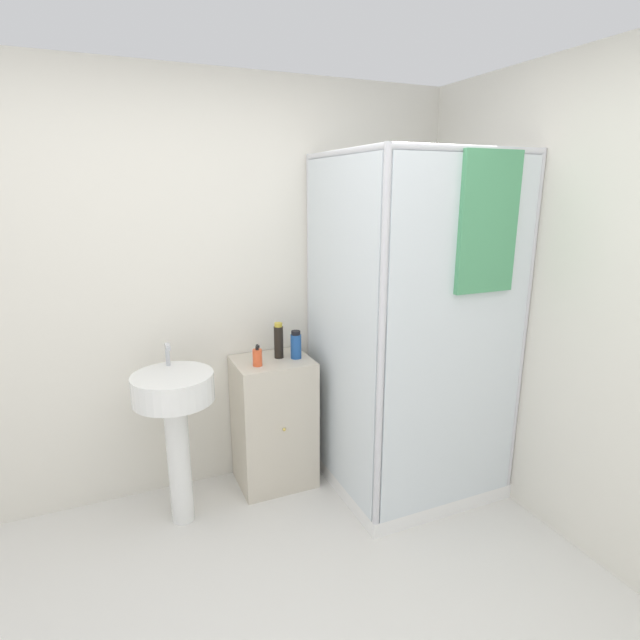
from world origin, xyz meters
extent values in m
cube|color=silver|center=(0.00, 1.70, 1.25)|extent=(6.40, 0.06, 2.50)
cube|color=white|center=(1.19, 1.19, 0.04)|extent=(0.96, 0.96, 0.09)
cylinder|color=silver|center=(1.65, 1.65, 1.03)|extent=(0.04, 0.04, 2.05)
cylinder|color=silver|center=(0.73, 1.65, 1.03)|extent=(0.04, 0.04, 2.05)
cylinder|color=silver|center=(1.65, 0.73, 1.03)|extent=(0.04, 0.04, 2.05)
cylinder|color=silver|center=(0.73, 0.73, 1.03)|extent=(0.04, 0.04, 2.05)
cylinder|color=silver|center=(1.19, 0.73, 2.03)|extent=(0.92, 0.04, 0.04)
cylinder|color=silver|center=(1.19, 1.65, 2.03)|extent=(0.92, 0.04, 0.04)
cylinder|color=silver|center=(0.73, 1.19, 2.03)|extent=(0.04, 0.92, 0.04)
cylinder|color=silver|center=(1.65, 1.19, 2.03)|extent=(0.04, 0.92, 0.04)
cube|color=silver|center=(1.19, 0.72, 1.05)|extent=(0.89, 0.01, 1.93)
cube|color=silver|center=(0.72, 1.19, 1.05)|extent=(0.01, 0.89, 1.93)
cylinder|color=#B7BABF|center=(1.43, 1.59, 0.86)|extent=(0.02, 0.02, 1.54)
cylinder|color=#B7BABF|center=(1.43, 1.54, 1.65)|extent=(0.07, 0.07, 0.04)
cube|color=#4C9966|center=(1.30, 0.69, 1.68)|extent=(0.35, 0.03, 0.71)
cube|color=beige|center=(0.40, 1.47, 0.42)|extent=(0.47, 0.39, 0.83)
sphere|color=gold|center=(0.40, 1.27, 0.46)|extent=(0.02, 0.02, 0.02)
cylinder|color=white|center=(-0.21, 1.30, 0.37)|extent=(0.13, 0.13, 0.74)
cylinder|color=white|center=(-0.21, 1.30, 0.82)|extent=(0.44, 0.44, 0.15)
cylinder|color=#B7BABF|center=(-0.21, 1.46, 0.96)|extent=(0.02, 0.02, 0.13)
cube|color=#B7BABF|center=(-0.21, 1.42, 1.01)|extent=(0.02, 0.07, 0.02)
cylinder|color=#E5562D|center=(0.29, 1.41, 0.88)|extent=(0.06, 0.06, 0.10)
cylinder|color=black|center=(0.29, 1.41, 0.94)|extent=(0.02, 0.02, 0.02)
cube|color=black|center=(0.29, 1.39, 0.96)|extent=(0.01, 0.03, 0.01)
cylinder|color=black|center=(0.45, 1.49, 0.93)|extent=(0.06, 0.06, 0.20)
cylinder|color=gold|center=(0.45, 1.49, 1.05)|extent=(0.05, 0.05, 0.02)
cylinder|color=#1E4C93|center=(0.55, 1.44, 0.91)|extent=(0.07, 0.07, 0.15)
cylinder|color=black|center=(0.55, 1.44, 1.00)|extent=(0.06, 0.06, 0.02)
camera|label=1|loc=(-0.48, -1.30, 1.85)|focal=28.00mm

